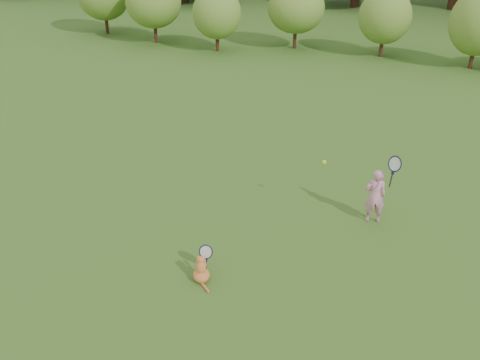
% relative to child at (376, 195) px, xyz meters
% --- Properties ---
extents(ground, '(100.00, 100.00, 0.00)m').
position_rel_child_xyz_m(ground, '(-2.58, -1.31, -0.54)').
color(ground, '#305618').
rests_on(ground, ground).
extents(shrub_row, '(28.00, 3.00, 2.80)m').
position_rel_child_xyz_m(shrub_row, '(-2.58, 11.69, 0.86)').
color(shrub_row, '#507B26').
rests_on(shrub_row, ground).
extents(child, '(0.61, 0.41, 1.54)m').
position_rel_child_xyz_m(child, '(0.00, 0.00, 0.00)').
color(child, pink).
rests_on(child, ground).
extents(cat, '(0.44, 0.60, 0.60)m').
position_rel_child_xyz_m(cat, '(-2.31, -2.57, -0.32)').
color(cat, '#C55125').
rests_on(cat, ground).
extents(tennis_ball, '(0.08, 0.08, 0.08)m').
position_rel_child_xyz_m(tennis_ball, '(-0.95, -0.06, 0.52)').
color(tennis_ball, '#B3D418').
rests_on(tennis_ball, ground).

